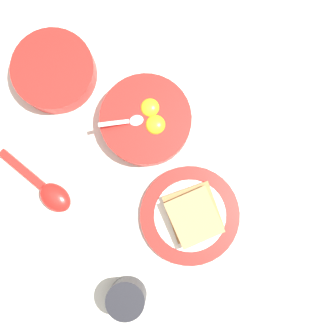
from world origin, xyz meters
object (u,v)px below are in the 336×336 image
(toast_plate, at_px, (190,216))
(congee_bowl, at_px, (54,71))
(soup_spoon, at_px, (49,192))
(drinking_cup, at_px, (127,298))
(toast_sandwich, at_px, (193,215))
(egg_bowl, at_px, (146,120))

(toast_plate, bearing_deg, congee_bowl, -61.12)
(congee_bowl, bearing_deg, soup_spoon, 73.37)
(drinking_cup, bearing_deg, toast_sandwich, -143.36)
(egg_bowl, distance_m, toast_plate, 0.19)
(toast_plate, bearing_deg, toast_sandwich, -171.50)
(toast_plate, xyz_separation_m, soup_spoon, (0.23, -0.10, 0.01))
(toast_sandwich, bearing_deg, egg_bowl, -77.96)
(egg_bowl, xyz_separation_m, drinking_cup, (0.11, 0.29, 0.01))
(toast_plate, relative_size, congee_bowl, 1.21)
(congee_bowl, distance_m, drinking_cup, 0.42)
(egg_bowl, distance_m, toast_sandwich, 0.19)
(egg_bowl, relative_size, congee_bowl, 1.11)
(egg_bowl, bearing_deg, drinking_cup, 69.75)
(toast_sandwich, bearing_deg, soup_spoon, -23.18)
(congee_bowl, bearing_deg, toast_plate, 118.88)
(toast_plate, relative_size, drinking_cup, 2.66)
(egg_bowl, height_order, toast_sandwich, egg_bowl)
(egg_bowl, xyz_separation_m, soup_spoon, (0.20, 0.08, -0.01))
(congee_bowl, bearing_deg, egg_bowl, 137.34)
(drinking_cup, bearing_deg, congee_bowl, -85.86)
(soup_spoon, bearing_deg, toast_plate, 156.16)
(egg_bowl, relative_size, toast_sandwich, 1.57)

